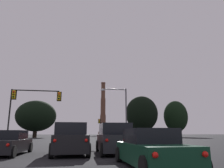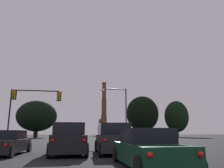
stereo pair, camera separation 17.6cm
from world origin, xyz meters
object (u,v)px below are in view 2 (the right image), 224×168
Objects in this scene: smokestack at (104,114)px; pickup_truck_center_lane_front at (71,138)px; sedan_right_lane_third at (148,149)px; traffic_light_overhead_left at (27,102)px; traffic_light_far_right at (100,125)px; street_lamp at (121,108)px; sedan_left_lane_second at (7,143)px; suv_right_lane_second at (113,139)px; suv_center_lane_second at (68,139)px.

pickup_truck_center_lane_front is at bearing -98.20° from smokestack.
smokestack is (20.58, 142.87, 14.97)m from pickup_truck_center_lane_front.
sedan_right_lane_third is 0.71× the size of traffic_light_overhead_left.
pickup_truck_center_lane_front is 0.14× the size of smokestack.
traffic_light_overhead_left is at bearing 113.70° from sedan_right_lane_third.
street_lamp is (-0.43, -32.45, 1.26)m from traffic_light_far_right.
traffic_light_overhead_left is 1.24× the size of traffic_light_far_right.
sedan_right_lane_third is 0.99× the size of sedan_left_lane_second.
suv_right_lane_second is 0.65× the size of street_lamp.
traffic_light_overhead_left reaches higher than suv_right_lane_second.
traffic_light_overhead_left is at bearing -100.83° from smokestack.
suv_right_lane_second is 153.31m from smokestack.
pickup_truck_center_lane_front is (-2.81, 8.68, -0.09)m from suv_right_lane_second.
traffic_light_overhead_left is (-5.71, 14.36, 4.19)m from suv_center_lane_second.
street_lamp is at bearing 78.25° from suv_right_lane_second.
traffic_light_overhead_left is at bearing 109.64° from suv_center_lane_second.
sedan_left_lane_second is 0.89× the size of traffic_light_far_right.
suv_center_lane_second is 153.75m from smokestack.
traffic_light_far_right is (10.70, 48.38, 2.85)m from sedan_left_lane_second.
traffic_light_overhead_left is 140.18m from smokestack.
traffic_light_overhead_left reaches higher than pickup_truck_center_lane_front.
sedan_right_lane_third is (0.35, -5.86, -0.23)m from suv_right_lane_second.
smokestack is at bearing 84.13° from street_lamp.
suv_right_lane_second is 2.78m from suv_center_lane_second.
suv_center_lane_second is at bearing -4.65° from sedan_left_lane_second.
smokestack is (13.92, 135.29, 11.00)m from street_lamp.
sedan_right_lane_third is at bearing -66.28° from traffic_light_overhead_left.
pickup_truck_center_lane_front is 1.03× the size of traffic_light_far_right.
smokestack is at bearing 82.77° from sedan_left_lane_second.
pickup_truck_center_lane_front is (-3.16, 14.54, 0.14)m from sedan_right_lane_third.
sedan_left_lane_second is 0.12× the size of smokestack.
pickup_truck_center_lane_front is at bearing 102.25° from sedan_right_lane_third.
sedan_left_lane_second is 49.64m from traffic_light_far_right.
smokestack is at bearing 80.24° from suv_center_lane_second.
smokestack reaches higher than suv_center_lane_second.
smokestack is (20.56, 151.64, 14.88)m from suv_center_lane_second.
pickup_truck_center_lane_front is at bearing -44.53° from traffic_light_overhead_left.
traffic_light_overhead_left reaches higher than suv_center_lane_second.
smokestack is (17.78, 151.55, 14.88)m from suv_right_lane_second.
traffic_light_far_right reaches higher than suv_right_lane_second.
sedan_left_lane_second is 9.10m from pickup_truck_center_lane_front.
street_lamp is 0.19× the size of smokestack.
sedan_right_lane_third is at bearing -99.01° from street_lamp.
suv_center_lane_second reaches higher than pickup_truck_center_lane_front.
traffic_light_far_right is at bearing -97.47° from smokestack.
pickup_truck_center_lane_front is 0.73× the size of street_lamp.
street_lamp is at bearing -95.87° from smokestack.
suv_right_lane_second is 9.12m from pickup_truck_center_lane_front.
street_lamp is (6.64, 16.35, 3.88)m from suv_center_lane_second.
smokestack reaches higher than street_lamp.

